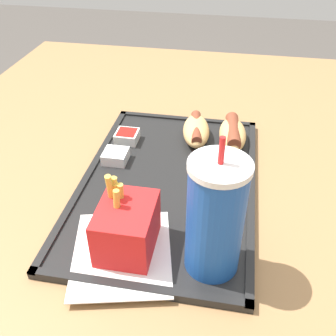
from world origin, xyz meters
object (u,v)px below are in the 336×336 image
at_px(sauce_cup_mayo, 116,156).
at_px(sauce_cup_ketchup, 127,136).
at_px(soda_cup, 215,218).
at_px(fries_carton, 124,226).
at_px(hot_dog_far, 233,133).
at_px(hot_dog_near, 196,130).

height_order(sauce_cup_mayo, sauce_cup_ketchup, same).
relative_size(soda_cup, fries_carton, 1.80).
distance_m(soda_cup, sauce_cup_ketchup, 0.36).
distance_m(fries_carton, sauce_cup_mayo, 0.22).
bearing_deg(hot_dog_far, sauce_cup_mayo, -63.79).
bearing_deg(fries_carton, hot_dog_far, 155.92).
bearing_deg(sauce_cup_mayo, hot_dog_near, 126.94).
bearing_deg(soda_cup, sauce_cup_ketchup, -145.45).
xyz_separation_m(hot_dog_far, hot_dog_near, (-0.00, -0.07, -0.00)).
distance_m(sauce_cup_mayo, sauce_cup_ketchup, 0.07).
height_order(hot_dog_far, fries_carton, fries_carton).
height_order(fries_carton, sauce_cup_mayo, fries_carton).
bearing_deg(sauce_cup_ketchup, hot_dog_near, 103.47).
distance_m(hot_dog_near, sauce_cup_mayo, 0.18).
xyz_separation_m(hot_dog_near, sauce_cup_mayo, (0.11, -0.14, -0.01)).
bearing_deg(hot_dog_far, sauce_cup_ketchup, -81.15).
height_order(soda_cup, sauce_cup_ketchup, soda_cup).
height_order(soda_cup, fries_carton, soda_cup).
xyz_separation_m(soda_cup, sauce_cup_mayo, (-0.22, -0.20, -0.07)).
xyz_separation_m(hot_dog_far, sauce_cup_mayo, (0.11, -0.21, -0.01)).
bearing_deg(sauce_cup_ketchup, soda_cup, 34.55).
relative_size(soda_cup, hot_dog_far, 1.69).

